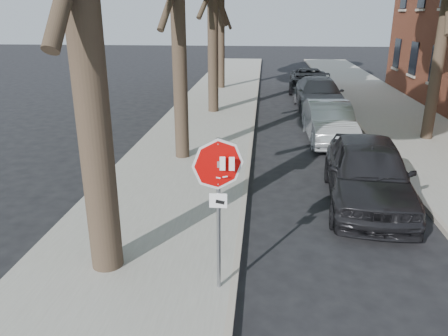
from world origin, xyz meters
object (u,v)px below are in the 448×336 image
Objects in this scene: car_a at (368,172)px; car_d at (308,80)px; stop_sign at (218,187)px; car_b at (329,122)px; car_c at (319,95)px.

car_d is at bearing 94.75° from car_a.
stop_sign is 0.60× the size of car_b.
stop_sign is at bearing -123.76° from car_a.
car_a is 0.99× the size of car_d.
car_a is at bearing -86.47° from car_d.
car_a is 16.54m from car_d.
stop_sign reaches higher than car_d.
car_a reaches higher than car_b.
car_b is at bearing -94.79° from car_c.
stop_sign reaches higher than car_b.
car_a is 11.15m from car_c.
car_d is at bearing 80.90° from stop_sign.
car_d is at bearing 87.13° from car_b.
stop_sign is 20.89m from car_d.
stop_sign is at bearing -95.38° from car_d.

